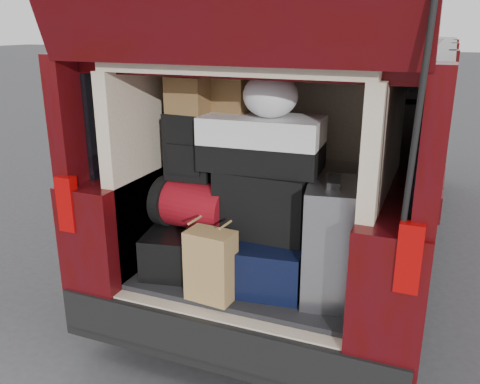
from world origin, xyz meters
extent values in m
plane|color=#363639|center=(0.00, 0.00, 0.00)|extent=(80.00, 80.00, 0.00)
cylinder|color=black|center=(-0.82, 0.40, 0.32)|extent=(0.24, 0.64, 0.64)
cylinder|color=black|center=(0.82, 0.40, 0.32)|extent=(0.24, 0.64, 0.64)
cylinder|color=black|center=(-0.82, 3.70, 0.32)|extent=(0.24, 0.64, 0.64)
cylinder|color=black|center=(0.82, 3.70, 0.32)|extent=(0.24, 0.64, 0.64)
cube|color=black|center=(0.00, 2.08, 0.26)|extent=(1.90, 4.85, 0.08)
cube|color=#450912|center=(-0.79, 2.08, 0.70)|extent=(0.33, 4.85, 0.80)
cube|color=#450912|center=(0.79, 2.08, 0.70)|extent=(0.33, 4.85, 0.80)
cube|color=#450912|center=(0.00, 2.08, 1.73)|extent=(1.82, 4.46, 0.10)
cube|color=black|center=(-0.88, 1.97, 1.44)|extent=(0.12, 4.25, 0.68)
cube|color=black|center=(0.88, 1.97, 1.44)|extent=(0.12, 4.25, 0.68)
cube|color=black|center=(0.00, -0.29, 0.40)|extent=(1.86, 0.16, 0.22)
cube|color=#990505|center=(-0.86, -0.33, 1.02)|extent=(0.10, 0.06, 0.30)
cube|color=#990505|center=(0.86, -0.33, 1.02)|extent=(0.10, 0.06, 0.30)
cube|color=black|center=(0.00, 0.28, 0.52)|extent=(1.24, 1.05, 0.06)
cube|color=beige|center=(-0.66, 0.28, 1.12)|extent=(0.08, 1.05, 1.15)
cube|color=beige|center=(0.66, 0.28, 1.12)|extent=(0.08, 1.05, 1.15)
cube|color=beige|center=(0.00, 0.83, 1.12)|extent=(1.34, 0.06, 1.15)
cube|color=beige|center=(0.00, 0.28, 1.73)|extent=(1.34, 1.05, 0.06)
cylinder|color=black|center=(0.84, -0.40, 1.65)|extent=(0.02, 0.90, 0.76)
cube|color=black|center=(0.00, 0.28, 0.28)|extent=(1.24, 1.05, 0.55)
cube|color=black|center=(-0.39, 0.15, 0.67)|extent=(0.55, 0.68, 0.24)
cube|color=black|center=(0.07, 0.14, 0.68)|extent=(0.56, 0.65, 0.26)
cube|color=white|center=(0.46, 0.07, 0.86)|extent=(0.32, 0.45, 0.62)
cube|color=#A9844C|center=(-0.10, -0.19, 0.74)|extent=(0.26, 0.17, 0.38)
cube|color=maroon|center=(-0.35, 0.12, 0.93)|extent=(0.46, 0.33, 0.28)
cube|color=black|center=(0.07, 0.16, 0.99)|extent=(0.51, 0.31, 0.36)
cube|color=black|center=(-0.38, 0.16, 1.26)|extent=(0.27, 0.17, 0.38)
cube|color=white|center=(0.04, 0.19, 1.31)|extent=(0.65, 0.36, 0.29)
cube|color=brown|center=(-0.39, 0.17, 1.55)|extent=(0.23, 0.19, 0.20)
cube|color=brown|center=(-0.17, 0.28, 1.56)|extent=(0.22, 0.19, 0.20)
ellipsoid|color=white|center=(0.09, 0.16, 1.57)|extent=(0.32, 0.30, 0.23)
camera|label=1|loc=(0.93, -2.32, 1.91)|focal=38.00mm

